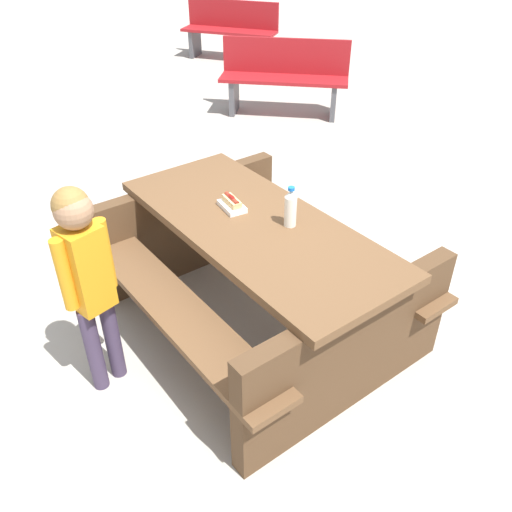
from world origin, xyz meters
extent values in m
plane|color=#ADA599|center=(0.00, 0.00, 0.00)|extent=(30.00, 30.00, 0.00)
cube|color=brown|center=(0.00, 0.00, 0.72)|extent=(1.95, 1.32, 0.05)
cube|color=brown|center=(0.19, 0.53, 0.43)|extent=(1.79, 0.87, 0.04)
cube|color=brown|center=(-0.19, -0.53, 0.43)|extent=(1.79, 0.87, 0.04)
cube|color=#4D3520|center=(0.73, -0.26, 0.35)|extent=(0.56, 1.35, 0.70)
cube|color=#4D3520|center=(-0.73, 0.26, 0.35)|extent=(0.56, 1.35, 0.70)
cylinder|color=silver|center=(-0.17, -0.08, 0.84)|extent=(0.07, 0.07, 0.18)
cone|color=silver|center=(-0.17, -0.08, 0.95)|extent=(0.06, 0.06, 0.04)
cylinder|color=blue|center=(-0.17, -0.08, 0.98)|extent=(0.04, 0.04, 0.02)
cube|color=white|center=(0.20, -0.06, 0.77)|extent=(0.21, 0.18, 0.03)
cube|color=#D8B272|center=(0.20, -0.06, 0.80)|extent=(0.16, 0.12, 0.04)
cylinder|color=maroon|center=(0.20, -0.06, 0.82)|extent=(0.14, 0.09, 0.03)
ellipsoid|color=maroon|center=(0.20, -0.06, 0.83)|extent=(0.07, 0.05, 0.01)
cylinder|color=#3F334C|center=(0.43, 0.77, 0.27)|extent=(0.08, 0.08, 0.54)
cylinder|color=#3F334C|center=(0.44, 0.89, 0.27)|extent=(0.08, 0.08, 0.54)
cube|color=orange|center=(0.44, 0.83, 0.77)|extent=(0.19, 0.20, 0.46)
cylinder|color=orange|center=(0.42, 0.72, 0.79)|extent=(0.07, 0.07, 0.39)
cylinder|color=orange|center=(0.45, 0.95, 0.79)|extent=(0.07, 0.07, 0.39)
sphere|color=#997051|center=(0.44, 0.83, 1.09)|extent=(0.18, 0.18, 0.18)
sphere|color=olive|center=(0.45, 0.83, 1.11)|extent=(0.17, 0.17, 0.17)
cube|color=maroon|center=(1.80, -3.35, 0.43)|extent=(1.53, 0.99, 0.04)
cube|color=maroon|center=(1.88, -3.52, 0.65)|extent=(1.38, 0.66, 0.40)
cube|color=#4C4C51|center=(2.35, -3.10, 0.21)|extent=(0.20, 0.35, 0.41)
cube|color=#4C4C51|center=(1.26, -3.60, 0.21)|extent=(0.20, 0.35, 0.41)
cube|color=maroon|center=(3.83, -5.08, 0.43)|extent=(1.55, 0.76, 0.04)
cube|color=maroon|center=(3.87, -5.25, 0.65)|extent=(1.46, 0.41, 0.40)
cube|color=#4C4C51|center=(4.41, -4.93, 0.21)|extent=(0.15, 0.36, 0.41)
cube|color=#4C4C51|center=(3.24, -5.22, 0.21)|extent=(0.15, 0.36, 0.41)
camera|label=1|loc=(-1.39, 2.12, 2.28)|focal=37.41mm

